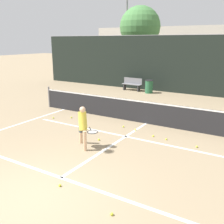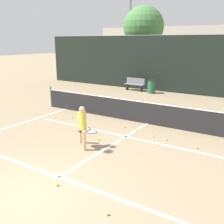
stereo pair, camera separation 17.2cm
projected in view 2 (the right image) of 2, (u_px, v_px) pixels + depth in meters
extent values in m
plane|color=#937F60|center=(26.00, 198.00, 5.81)|extent=(100.00, 100.00, 0.00)
cube|color=white|center=(59.00, 177.00, 6.67)|extent=(11.00, 0.10, 0.01)
cube|color=white|center=(126.00, 136.00, 9.49)|extent=(8.25, 0.10, 0.01)
cube|color=white|center=(114.00, 144.00, 8.82)|extent=(0.10, 5.27, 0.01)
cube|color=white|center=(24.00, 122.00, 11.14)|extent=(0.10, 6.27, 0.01)
cylinder|color=slate|center=(51.00, 97.00, 13.66)|extent=(0.09, 0.09, 1.07)
cube|color=#232326|center=(147.00, 113.00, 10.84)|extent=(11.00, 0.02, 0.95)
cube|color=white|center=(148.00, 102.00, 10.72)|extent=(11.00, 0.03, 0.06)
cube|color=black|center=(197.00, 66.00, 16.33)|extent=(24.00, 0.06, 3.68)
cylinder|color=slate|center=(200.00, 35.00, 15.84)|extent=(24.00, 0.04, 0.04)
cylinder|color=#DBAD84|center=(84.00, 141.00, 8.23)|extent=(0.12, 0.12, 0.64)
cylinder|color=#DBAD84|center=(81.00, 133.00, 8.80)|extent=(0.24, 0.23, 0.75)
cylinder|color=#3F474C|center=(82.00, 129.00, 8.45)|extent=(0.25, 0.25, 0.20)
cylinder|color=yellow|center=(82.00, 121.00, 8.32)|extent=(0.37, 0.35, 0.66)
sphere|color=#DBAD84|center=(82.00, 109.00, 8.18)|extent=(0.19, 0.19, 0.19)
cylinder|color=#262628|center=(90.00, 129.00, 8.31)|extent=(0.24, 0.22, 0.03)
torus|color=#262628|center=(92.00, 132.00, 8.02)|extent=(0.48, 0.48, 0.02)
cylinder|color=beige|center=(92.00, 132.00, 8.02)|extent=(0.37, 0.37, 0.01)
sphere|color=#D1E033|center=(99.00, 139.00, 9.14)|extent=(0.07, 0.07, 0.07)
sphere|color=#D1E033|center=(55.00, 117.00, 11.74)|extent=(0.07, 0.07, 0.07)
sphere|color=#D1E033|center=(124.00, 127.00, 10.49)|extent=(0.07, 0.07, 0.07)
sphere|color=#D1E033|center=(107.00, 214.00, 5.21)|extent=(0.07, 0.07, 0.07)
sphere|color=#D1E033|center=(136.00, 130.00, 10.11)|extent=(0.07, 0.07, 0.07)
sphere|color=#D1E033|center=(73.00, 117.00, 11.78)|extent=(0.07, 0.07, 0.07)
sphere|color=#D1E033|center=(197.00, 147.00, 8.46)|extent=(0.07, 0.07, 0.07)
sphere|color=#D1E033|center=(57.00, 185.00, 6.27)|extent=(0.07, 0.07, 0.07)
sphere|color=#D1E033|center=(153.00, 136.00, 9.44)|extent=(0.07, 0.07, 0.07)
sphere|color=#D1E033|center=(166.00, 140.00, 9.12)|extent=(0.07, 0.07, 0.07)
cube|color=slate|center=(134.00, 84.00, 18.07)|extent=(1.42, 0.42, 0.04)
cube|color=slate|center=(136.00, 81.00, 18.16)|extent=(1.41, 0.10, 0.42)
cube|color=#333338|center=(127.00, 87.00, 18.44)|extent=(0.06, 0.32, 0.44)
cube|color=#333338|center=(141.00, 88.00, 17.82)|extent=(0.06, 0.32, 0.44)
cylinder|color=#28603D|center=(152.00, 87.00, 17.21)|extent=(0.50, 0.50, 0.82)
cylinder|color=black|center=(152.00, 80.00, 17.09)|extent=(0.53, 0.53, 0.04)
cube|color=silver|center=(159.00, 77.00, 21.97)|extent=(1.73, 4.03, 0.87)
cube|color=#1E2328|center=(158.00, 68.00, 21.61)|extent=(1.46, 2.42, 0.58)
cylinder|color=black|center=(173.00, 77.00, 22.65)|extent=(0.18, 0.60, 0.60)
cylinder|color=black|center=(161.00, 81.00, 20.55)|extent=(0.18, 0.60, 0.60)
cylinder|color=slate|center=(130.00, 25.00, 23.47)|extent=(0.16, 0.16, 9.36)
cylinder|color=brown|center=(143.00, 60.00, 23.97)|extent=(0.28, 0.28, 3.28)
sphere|color=#477F42|center=(144.00, 27.00, 23.20)|extent=(3.61, 3.61, 3.61)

